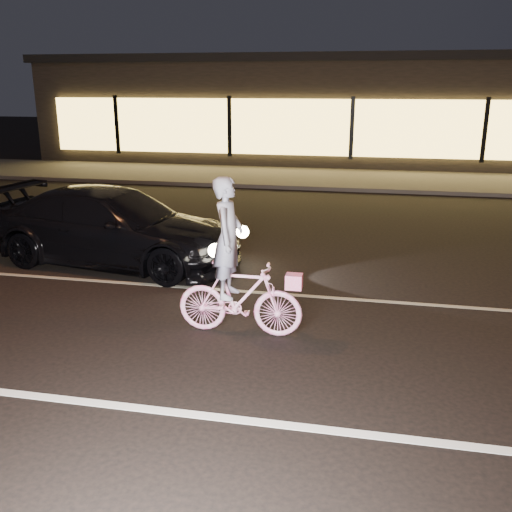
# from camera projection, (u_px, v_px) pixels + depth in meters

# --- Properties ---
(ground) EXTENTS (90.00, 90.00, 0.00)m
(ground) POSITION_uv_depth(u_px,v_px,m) (293.00, 354.00, 6.91)
(ground) COLOR black
(ground) RESTS_ON ground
(lane_stripe_near) EXTENTS (60.00, 0.12, 0.01)m
(lane_stripe_near) POSITION_uv_depth(u_px,v_px,m) (272.00, 424.00, 5.50)
(lane_stripe_near) COLOR silver
(lane_stripe_near) RESTS_ON ground
(lane_stripe_far) EXTENTS (60.00, 0.10, 0.01)m
(lane_stripe_far) POSITION_uv_depth(u_px,v_px,m) (311.00, 296.00, 8.78)
(lane_stripe_far) COLOR gray
(lane_stripe_far) RESTS_ON ground
(sidewalk) EXTENTS (30.00, 4.00, 0.12)m
(sidewalk) POSITION_uv_depth(u_px,v_px,m) (347.00, 179.00, 19.07)
(sidewalk) COLOR #383533
(sidewalk) RESTS_ON ground
(storefront) EXTENTS (25.40, 8.42, 4.20)m
(storefront) POSITION_uv_depth(u_px,v_px,m) (357.00, 108.00, 24.06)
(storefront) COLOR black
(storefront) RESTS_ON ground
(cyclist) EXTENTS (1.64, 0.56, 2.06)m
(cyclist) POSITION_uv_depth(u_px,v_px,m) (237.00, 280.00, 7.29)
(cyclist) COLOR #FF359B
(cyclist) RESTS_ON ground
(sedan) EXTENTS (4.88, 2.50, 1.35)m
(sedan) POSITION_uv_depth(u_px,v_px,m) (114.00, 227.00, 10.23)
(sedan) COLOR black
(sedan) RESTS_ON ground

